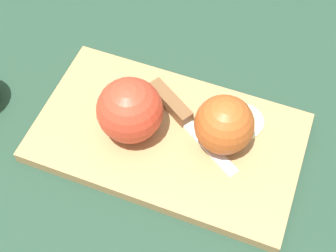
% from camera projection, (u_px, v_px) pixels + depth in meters
% --- Properties ---
extents(ground_plane, '(4.00, 4.00, 0.00)m').
position_uv_depth(ground_plane, '(168.00, 141.00, 0.66)').
color(ground_plane, '#1E3828').
extents(cutting_board, '(0.39, 0.26, 0.02)m').
position_uv_depth(cutting_board, '(168.00, 137.00, 0.65)').
color(cutting_board, '#A37A4C').
rests_on(cutting_board, ground_plane).
extents(apple_half_left, '(0.09, 0.09, 0.09)m').
position_uv_depth(apple_half_left, '(130.00, 110.00, 0.61)').
color(apple_half_left, red).
rests_on(apple_half_left, cutting_board).
extents(apple_half_right, '(0.08, 0.08, 0.08)m').
position_uv_depth(apple_half_right, '(224.00, 125.00, 0.61)').
color(apple_half_right, '#AD4C1E').
rests_on(apple_half_right, cutting_board).
extents(knife, '(0.17, 0.09, 0.02)m').
position_uv_depth(knife, '(175.00, 108.00, 0.66)').
color(knife, silver).
rests_on(knife, cutting_board).
extents(apple_slice, '(0.06, 0.06, 0.00)m').
position_uv_depth(apple_slice, '(242.00, 122.00, 0.65)').
color(apple_slice, beige).
rests_on(apple_slice, cutting_board).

